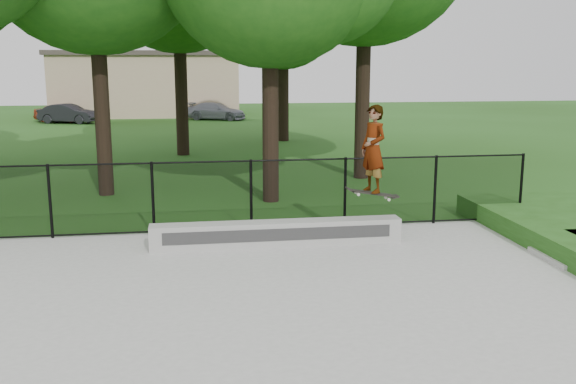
% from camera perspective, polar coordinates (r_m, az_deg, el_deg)
% --- Properties ---
extents(ground, '(100.00, 100.00, 0.00)m').
position_cam_1_polar(ground, '(7.94, -13.99, -15.12)').
color(ground, '#224C15').
rests_on(ground, ground).
extents(concrete_slab, '(14.00, 12.00, 0.06)m').
position_cam_1_polar(concrete_slab, '(7.92, -14.00, -14.93)').
color(concrete_slab, '#A3A29D').
rests_on(concrete_slab, ground).
extents(grind_ledge, '(4.82, 0.40, 0.47)m').
position_cam_1_polar(grind_ledge, '(12.31, -0.96, -3.69)').
color(grind_ledge, '#A1A19D').
rests_on(grind_ledge, concrete_slab).
extents(car_a, '(3.37, 2.25, 1.07)m').
position_cam_1_polar(car_a, '(41.66, -19.55, 6.65)').
color(car_a, maroon).
rests_on(car_a, ground).
extents(car_b, '(3.37, 2.22, 1.14)m').
position_cam_1_polar(car_b, '(40.33, -18.93, 6.61)').
color(car_b, black).
rests_on(car_b, ground).
extents(car_c, '(3.74, 2.73, 1.08)m').
position_cam_1_polar(car_c, '(40.83, -6.40, 7.15)').
color(car_c, gray).
rests_on(car_c, ground).
extents(skater_airborne, '(0.83, 0.71, 1.81)m').
position_cam_1_polar(skater_airborne, '(12.20, 7.60, 3.66)').
color(skater_airborne, black).
rests_on(skater_airborne, ground).
extents(chainlink_fence, '(16.06, 0.06, 1.50)m').
position_cam_1_polar(chainlink_fence, '(13.28, -11.92, -0.54)').
color(chainlink_fence, black).
rests_on(chainlink_fence, concrete_slab).
extents(distant_building, '(12.40, 6.40, 4.30)m').
position_cam_1_polar(distant_building, '(45.19, -12.40, 9.43)').
color(distant_building, tan).
rests_on(distant_building, ground).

